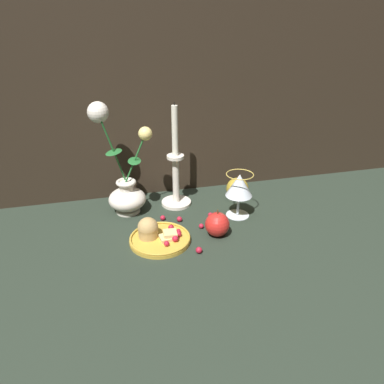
{
  "coord_description": "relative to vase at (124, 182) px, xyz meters",
  "views": [
    {
      "loc": [
        -0.2,
        -0.94,
        0.58
      ],
      "look_at": [
        0.04,
        0.03,
        0.1
      ],
      "focal_mm": 35.0,
      "sensor_mm": 36.0,
      "label": 1
    }
  ],
  "objects": [
    {
      "name": "wall_back",
      "position": [
        0.15,
        0.14,
        0.5
      ],
      "size": [
        2.4,
        0.04,
        1.2
      ],
      "primitive_type": "cube",
      "color": "#2D2319",
      "rests_on": "ground_plane"
    },
    {
      "name": "berry_by_glass_stem",
      "position": [
        0.25,
        -0.1,
        -0.1
      ],
      "size": [
        0.02,
        0.02,
        0.02
      ],
      "primitive_type": "sphere",
      "color": "#AD192D",
      "rests_on": "ground_plane"
    },
    {
      "name": "plate_with_pastries",
      "position": [
        0.07,
        -0.19,
        -0.09
      ],
      "size": [
        0.17,
        0.17,
        0.07
      ],
      "color": "gold",
      "rests_on": "ground_plane"
    },
    {
      "name": "ground_plane",
      "position": [
        0.15,
        -0.14,
        -0.1
      ],
      "size": [
        2.4,
        2.4,
        0.0
      ],
      "primitive_type": "plane",
      "color": "#232D23",
      "rests_on": "ground"
    },
    {
      "name": "candlestick",
      "position": [
        0.17,
        0.01,
        -0.0
      ],
      "size": [
        0.1,
        0.1,
        0.34
      ],
      "color": "silver",
      "rests_on": "ground_plane"
    },
    {
      "name": "wine_glass",
      "position": [
        0.34,
        -0.11,
        -0.0
      ],
      "size": [
        0.08,
        0.08,
        0.14
      ],
      "color": "silver",
      "rests_on": "ground_plane"
    },
    {
      "name": "berry_under_candlestick",
      "position": [
        0.15,
        -0.11,
        -0.1
      ],
      "size": [
        0.02,
        0.02,
        0.02
      ],
      "primitive_type": "sphere",
      "color": "#AD192D",
      "rests_on": "ground_plane"
    },
    {
      "name": "vase",
      "position": [
        0.0,
        0.0,
        0.0
      ],
      "size": [
        0.18,
        0.12,
        0.35
      ],
      "color": "silver",
      "rests_on": "ground_plane"
    },
    {
      "name": "apple_near_glass",
      "position": [
        0.38,
        -0.0,
        -0.07
      ],
      "size": [
        0.08,
        0.08,
        0.09
      ],
      "color": "#B2932D",
      "rests_on": "ground_plane"
    },
    {
      "name": "apple_beside_vase",
      "position": [
        0.24,
        -0.21,
        -0.07
      ],
      "size": [
        0.07,
        0.07,
        0.08
      ],
      "color": "red",
      "rests_on": "ground_plane"
    },
    {
      "name": "berry_front_center",
      "position": [
        0.17,
        -0.28,
        -0.1
      ],
      "size": [
        0.02,
        0.02,
        0.02
      ],
      "primitive_type": "sphere",
      "color": "#AD192D",
      "rests_on": "ground_plane"
    },
    {
      "name": "berry_far_right",
      "position": [
        0.21,
        -0.16,
        -0.1
      ],
      "size": [
        0.01,
        0.01,
        0.01
      ],
      "primitive_type": "sphere",
      "color": "#AD192D",
      "rests_on": "ground_plane"
    },
    {
      "name": "berry_near_plate",
      "position": [
        0.1,
        -0.08,
        -0.1
      ],
      "size": [
        0.02,
        0.02,
        0.02
      ],
      "primitive_type": "sphere",
      "color": "#AD192D",
      "rests_on": "ground_plane"
    }
  ]
}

